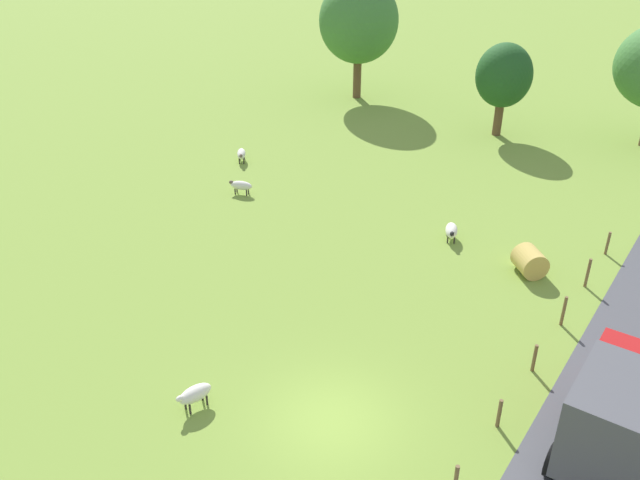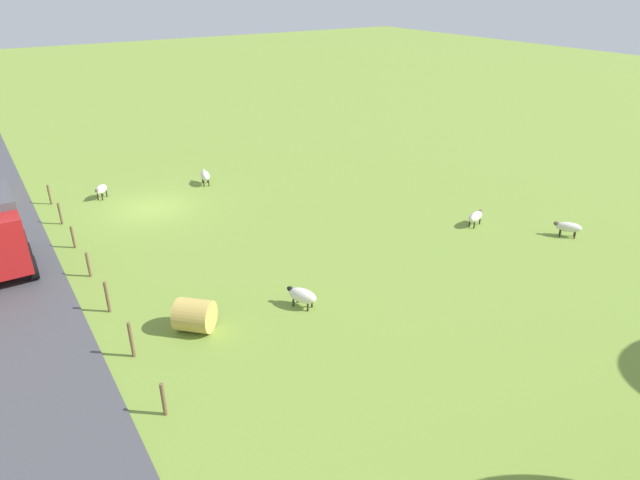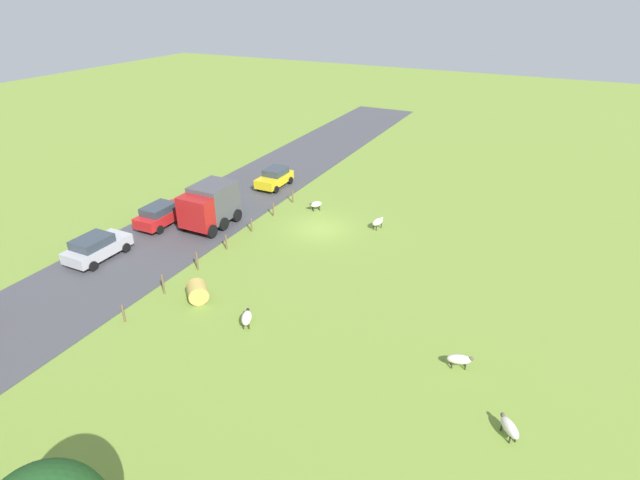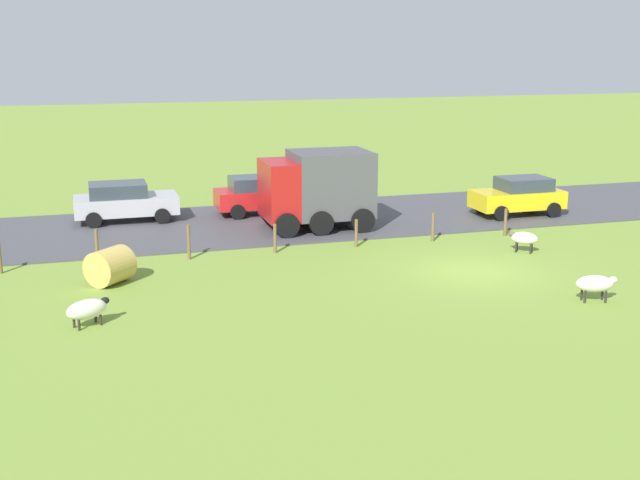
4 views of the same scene
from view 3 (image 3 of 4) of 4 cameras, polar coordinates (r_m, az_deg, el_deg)
The scene contains 19 objects.
ground_plane at distance 37.35m, azimuth 0.00°, elevation 1.29°, with size 160.00×160.00×0.00m, color olive.
road_strip at distance 41.84m, azimuth -11.30°, elevation 3.73°, with size 8.00×80.00×0.06m, color #47474C.
sheep_0 at distance 40.21m, azimuth -0.48°, elevation 4.06°, with size 0.96×1.02×0.76m.
sheep_1 at distance 25.17m, azimuth 15.54°, elevation -12.92°, with size 1.28×0.79×0.70m.
sheep_2 at distance 37.39m, azimuth 6.57°, elevation 2.05°, with size 0.77×1.26×0.79m.
sheep_3 at distance 22.67m, azimuth 20.69°, elevation -19.25°, with size 1.07×1.18×0.71m.
sheep_4 at distance 27.17m, azimuth -8.33°, elevation -8.72°, with size 0.98×1.27×0.74m.
hay_bale_0 at distance 29.64m, azimuth -13.72°, elevation -5.72°, with size 1.14×1.14×1.22m, color tan.
fence_post_0 at distance 41.82m, azimuth -3.12°, elevation 4.97°, with size 0.12×0.12×1.08m, color brown.
fence_post_1 at distance 39.37m, azimuth -5.32°, elevation 3.46°, with size 0.12×0.12×1.11m, color brown.
fence_post_2 at distance 37.04m, azimuth -7.79°, elevation 1.69°, with size 0.12×0.12×1.04m, color brown.
fence_post_3 at distance 34.80m, azimuth -10.58°, elevation -0.26°, with size 0.12×0.12×1.07m, color brown.
fence_post_4 at distance 32.67m, azimuth -13.76°, elevation -2.35°, with size 0.12×0.12×1.24m, color brown.
fence_post_5 at distance 30.74m, azimuth -17.36°, elevation -4.81°, with size 0.12×0.12×1.29m, color brown.
fence_post_6 at distance 29.07m, azimuth -21.41°, elevation -7.77°, with size 0.12×0.12×1.08m, color brown.
truck_0 at distance 37.92m, azimuth -12.41°, elevation 3.92°, with size 2.85×4.30×3.10m.
car_0 at distance 45.11m, azimuth -5.17°, elevation 7.08°, with size 2.04×3.88×1.63m.
car_1 at distance 39.35m, azimuth -17.54°, elevation 2.82°, with size 2.05×4.28×1.64m.
car_2 at distance 35.94m, azimuth -24.03°, elevation -0.72°, with size 2.22×4.24×1.62m.
Camera 3 is at (-14.96, 30.12, 16.24)m, focal length 28.21 mm.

